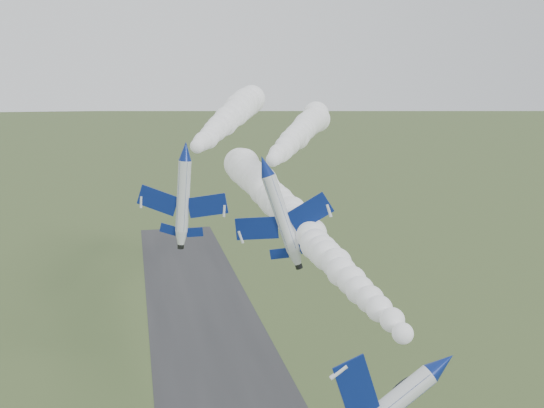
{
  "coord_description": "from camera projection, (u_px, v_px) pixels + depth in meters",
  "views": [
    {
      "loc": [
        -13.46,
        -49.24,
        51.52
      ],
      "look_at": [
        1.73,
        16.64,
        37.55
      ],
      "focal_mm": 40.0,
      "sensor_mm": 36.0,
      "label": 1
    }
  ],
  "objects": [
    {
      "name": "jet_pair_right",
      "position": [
        265.0,
        166.0,
        70.66
      ],
      "size": [
        11.42,
        13.86,
        4.69
      ],
      "rotation": [
        0.0,
        -0.33,
        -0.37
      ],
      "color": "silver"
    },
    {
      "name": "smoke_trail_jet_lead",
      "position": [
        291.0,
        216.0,
        79.31
      ],
      "size": [
        10.83,
        69.29,
        5.76
      ],
      "primitive_type": null,
      "rotation": [
        0.0,
        0.0,
        0.07
      ],
      "color": "white"
    },
    {
      "name": "jet_lead",
      "position": [
        443.0,
        365.0,
        44.57
      ],
      "size": [
        6.11,
        13.13,
        9.17
      ],
      "rotation": [
        0.0,
        1.0,
        0.07
      ],
      "color": "silver"
    },
    {
      "name": "smoke_trail_jet_pair_right",
      "position": [
        301.0,
        132.0,
        102.75
      ],
      "size": [
        26.82,
        57.64,
        5.5
      ],
      "primitive_type": null,
      "rotation": [
        0.0,
        0.0,
        -0.37
      ],
      "color": "white"
    },
    {
      "name": "smoke_trail_jet_pair_left",
      "position": [
        231.0,
        116.0,
        102.35
      ],
      "size": [
        27.28,
        61.86,
        5.88
      ],
      "primitive_type": null,
      "rotation": [
        0.0,
        0.0,
        -0.35
      ],
      "color": "white"
    },
    {
      "name": "jet_pair_left",
      "position": [
        185.0,
        151.0,
        69.0
      ],
      "size": [
        10.67,
        12.35,
        3.18
      ],
      "rotation": [
        0.0,
        0.08,
        -0.35
      ],
      "color": "silver"
    }
  ]
}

